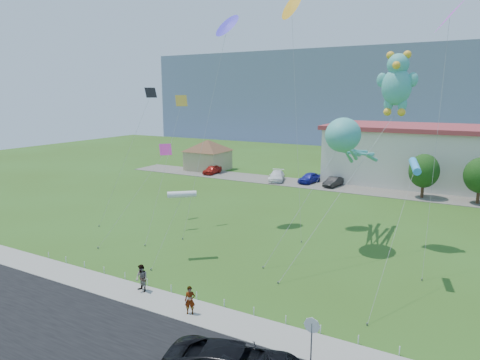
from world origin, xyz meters
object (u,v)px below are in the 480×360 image
Objects in this scene: pavilion at (208,152)px; parked_car_white at (277,176)px; pedestrian_left at (190,300)px; pedestrian_right at (142,278)px; parked_car_black at (333,182)px; octopus_kite at (347,143)px; teddy_bear_kite at (397,82)px; parked_car_red at (212,169)px; parked_car_blue at (309,178)px; stop_sign at (312,330)px.

pavilion reaches higher than parked_car_white.
pedestrian_right is (-4.37, 0.82, 0.06)m from pedestrian_left.
pavilion is at bearing -178.92° from parked_car_black.
pedestrian_left is 18.56m from octopus_kite.
parked_car_red is at bearing 146.78° from teddy_bear_kite.
teddy_bear_kite is at bearing 39.04° from pedestrian_left.
pedestrian_right is 37.73m from parked_car_white.
octopus_kite is at bearing 47.15° from pedestrian_left.
parked_car_blue is at bearing 71.75° from pedestrian_left.
pedestrian_right is at bearing -118.86° from octopus_kite.
pavilion is at bearing 149.07° from parked_car_white.
parked_car_black is at bearing -7.36° from pavilion.
pedestrian_right is 0.11× the size of teddy_bear_kite.
stop_sign is at bearing -78.63° from octopus_kite.
parked_car_blue is at bearing 116.42° from octopus_kite.
parked_car_white is 1.16× the size of parked_car_blue.
pedestrian_right is 0.36× the size of parked_car_white.
teddy_bear_kite is at bearing -34.93° from parked_car_red.
octopus_kite reaches higher than parked_car_black.
stop_sign is at bearing 4.71° from pedestrian_right.
stop_sign is 7.84m from pedestrian_left.
stop_sign is at bearing -53.60° from parked_car_red.
pavilion is at bearing 130.75° from parked_car_red.
parked_car_red is at bearing 128.11° from stop_sign.
teddy_bear_kite reaches higher than octopus_kite.
parked_car_blue is at bearing -6.67° from pavilion.
octopus_kite is at bearing -52.11° from parked_car_blue.
stop_sign reaches higher than parked_car_red.
stop_sign is at bearing -58.34° from parked_car_blue.
parked_car_red is 0.81× the size of parked_car_white.
stop_sign is at bearing -51.56° from pavilion.
pavilion is at bearing 128.44° from stop_sign.
teddy_bear_kite is at bearing -53.35° from parked_car_black.
teddy_bear_kite is (10.79, -20.11, 12.78)m from parked_car_black.
parked_car_black is at bearing 118.21° from teddy_bear_kite.
pedestrian_right is at bearing 140.89° from pedestrian_left.
pedestrian_left is at bearing -90.79° from parked_car_white.
stop_sign is 43.51m from parked_car_white.
octopus_kite is 0.86× the size of teddy_bear_kite.
pedestrian_right is at bearing -61.98° from pavilion.
pedestrian_left reaches higher than parked_car_red.
parked_car_red is 16.04m from parked_car_blue.
octopus_kite is at bearing -152.30° from teddy_bear_kite.
pavilion is 39.28m from octopus_kite.
parked_car_blue is (-7.01, 38.90, -0.14)m from pedestrian_left.
parked_car_black is (8.36, 0.36, -0.07)m from parked_car_white.
octopus_kite is at bearing -40.29° from parked_car_red.
pedestrian_right reaches higher than parked_car_blue.
parked_car_black is at bearing 102.16° from pedestrian_right.
pedestrian_left is 23.25m from teddy_bear_kite.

